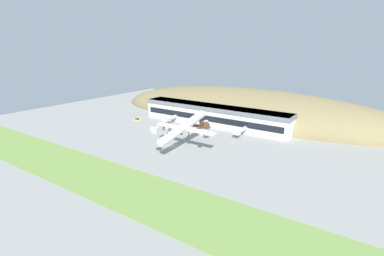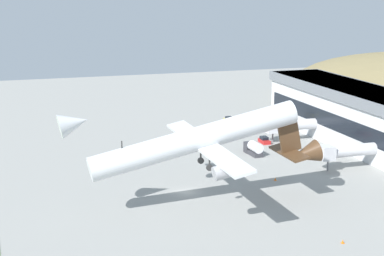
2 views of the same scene
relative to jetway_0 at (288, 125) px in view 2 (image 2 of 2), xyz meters
The scene contains 9 objects.
ground_plane 46.83m from the jetway_0, 49.71° to the right, with size 312.20×312.20×0.00m, color gray.
jetway_0 is the anchor object (origin of this frame).
jetway_1 25.99m from the jetway_0, ahead, with size 3.38×12.96×5.43m.
cargo_airplane 53.54m from the jetway_0, 42.47° to the right, with size 36.46×46.78×13.53m.
service_car_0 26.02m from the jetway_0, 167.54° to the right, with size 4.62×2.24×1.49m.
service_car_1 7.05m from the jetway_0, 90.24° to the right, with size 4.03×1.97×1.58m.
fuel_truck 16.18m from the jetway_0, 54.50° to the right, with size 6.18×2.54×3.16m.
traffic_cone_0 33.30m from the jetway_0, 30.11° to the right, with size 0.52×0.52×0.58m.
traffic_cone_1 63.90m from the jetway_0, 18.58° to the right, with size 0.52×0.52×0.58m.
Camera 2 is at (109.25, -33.83, 38.24)m, focal length 60.00 mm.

